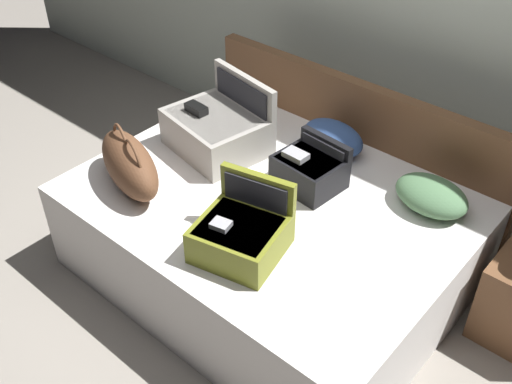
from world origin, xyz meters
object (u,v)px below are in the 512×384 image
object	(u,v)px
bed	(269,236)
hard_case_small	(309,169)
hard_case_medium	(241,233)
pillow_center_head	(431,195)
hard_case_large	(218,128)
pillow_near_headboard	(333,138)
duffel_bag	(129,164)

from	to	relation	value
bed	hard_case_small	size ratio (longest dim) A/B	5.64
bed	hard_case_small	xyz separation A→B (m)	(0.09, 0.22, 0.38)
hard_case_medium	hard_case_small	distance (m)	0.62
hard_case_medium	pillow_center_head	world-z (taller)	hard_case_medium
bed	hard_case_large	size ratio (longest dim) A/B	3.31
pillow_near_headboard	hard_case_small	bearing A→B (deg)	-74.85
hard_case_small	pillow_near_headboard	bearing A→B (deg)	110.26
hard_case_small	pillow_center_head	world-z (taller)	hard_case_small
bed	pillow_center_head	world-z (taller)	pillow_center_head
hard_case_small	duffel_bag	size ratio (longest dim) A/B	0.56
hard_case_large	hard_case_medium	world-z (taller)	hard_case_large
hard_case_large	pillow_near_headboard	xyz separation A→B (m)	(0.52, 0.42, -0.05)
bed	hard_case_large	world-z (taller)	hard_case_large
bed	duffel_bag	world-z (taller)	duffel_bag
bed	hard_case_medium	bearing A→B (deg)	-68.31
hard_case_small	pillow_center_head	xyz separation A→B (m)	(0.58, 0.26, -0.03)
hard_case_large	hard_case_small	distance (m)	0.62
hard_case_medium	pillow_near_headboard	bearing A→B (deg)	86.70
hard_case_small	duffel_bag	xyz separation A→B (m)	(-0.72, -0.63, 0.04)
hard_case_small	duffel_bag	distance (m)	0.95
hard_case_medium	pillow_near_headboard	xyz separation A→B (m)	(-0.17, 0.98, -0.02)
duffel_bag	pillow_center_head	world-z (taller)	duffel_bag
bed	pillow_near_headboard	bearing A→B (deg)	90.70
hard_case_large	pillow_center_head	size ratio (longest dim) A/B	1.55
pillow_near_headboard	pillow_center_head	distance (m)	0.69
duffel_bag	pillow_center_head	distance (m)	1.58
hard_case_large	pillow_near_headboard	distance (m)	0.67
bed	hard_case_large	xyz separation A→B (m)	(-0.53, 0.16, 0.41)
hard_case_large	pillow_near_headboard	size ratio (longest dim) A/B	1.56
duffel_bag	hard_case_medium	bearing A→B (deg)	0.62
duffel_bag	pillow_near_headboard	xyz separation A→B (m)	(0.62, 0.99, -0.05)
hard_case_large	bed	bearing A→B (deg)	-6.28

